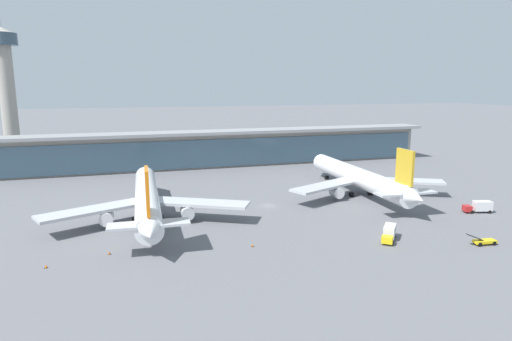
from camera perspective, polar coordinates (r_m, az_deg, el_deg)
name	(u,v)px	position (r m, az deg, el deg)	size (l,w,h in m)	color
ground_plane	(268,206)	(123.44, 1.61, -4.63)	(1200.00, 1200.00, 0.00)	slate
airliner_left_stand	(147,199)	(112.90, -14.02, -3.57)	(50.21, 65.30, 17.39)	white
airliner_centre_stand	(359,177)	(138.33, 13.26, -0.88)	(50.23, 65.27, 17.39)	white
service_truck_near_nose_yellow	(484,241)	(105.69, 27.53, -8.16)	(6.91, 2.40, 2.70)	yellow
service_truck_under_wing_red	(479,206)	(130.89, 27.09, -4.19)	(7.65, 4.12, 3.10)	#B21E1E
service_truck_mid_apron_yellow	(389,233)	(100.78, 16.96, -7.74)	(6.49, 7.04, 3.10)	yellow
terminal_building	(218,148)	(182.34, -4.91, 2.95)	(185.96, 12.80, 15.20)	#9E998E
control_tower	(6,84)	(218.09, -29.74, 9.80)	(12.00, 12.00, 62.33)	#9E998E
safety_cone_alpha	(46,266)	(91.69, -25.68, -11.18)	(0.62, 0.62, 0.70)	orange
safety_cone_bravo	(148,243)	(96.94, -13.92, -9.19)	(0.62, 0.62, 0.70)	orange
safety_cone_charlie	(253,245)	(93.15, -0.45, -9.70)	(0.62, 0.62, 0.70)	orange
safety_cone_delta	(109,253)	(93.90, -18.58, -10.12)	(0.62, 0.62, 0.70)	orange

